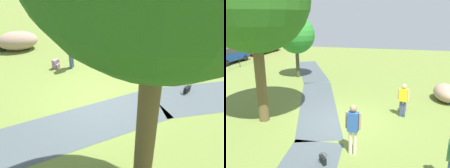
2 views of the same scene
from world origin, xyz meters
The scene contains 13 objects.
ground_plane centered at (0.00, 0.00, 0.00)m, with size 48.00×48.00×0.00m, color olive.
footpath_segment_mid centered at (1.76, 1.73, 0.00)m, with size 8.17×4.37×0.01m.
footpath_segment_far centered at (9.12, 4.83, 0.00)m, with size 7.98×5.23×0.01m.
young_tree_near_path centered at (6.75, 4.97, 3.14)m, with size 2.71×2.71×4.52m.
lawn_boulder centered at (3.81, -4.95, 0.46)m, with size 2.09×1.40×0.93m.
woman_with_handbag centered at (-2.53, -0.93, 1.05)m, with size 0.26×0.52×1.80m.
passerby_on_path centered at (1.06, -2.62, 0.91)m, with size 0.35×0.49×1.58m.
handbag_on_grass centered at (-3.28, -0.11, 0.14)m, with size 0.38×0.38×0.31m.
backpack_by_boulder centered at (4.59, -4.80, 0.19)m, with size 0.34×0.35×0.40m.
spare_backpack_on_lawn centered at (1.74, -2.65, 0.19)m, with size 0.35×0.35×0.40m.
frisbee_on_grass centered at (3.39, -5.12, 0.01)m, with size 0.25×0.25×0.02m.
parked_sedan_grey centered at (10.03, 13.72, 0.81)m, with size 4.58×2.01×1.56m.
delivery_van centered at (16.57, 14.09, 1.27)m, with size 5.74×2.69×2.30m.
Camera 2 is at (-9.50, -2.12, 4.56)m, focal length 37.83 mm.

